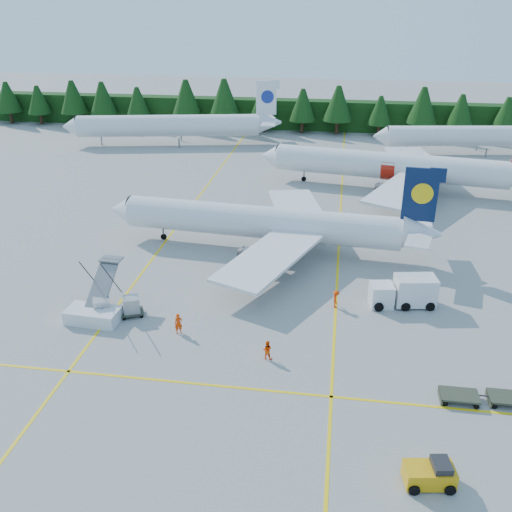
# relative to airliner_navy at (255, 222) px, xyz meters

# --- Properties ---
(ground) EXTENTS (320.00, 320.00, 0.00)m
(ground) POSITION_rel_airliner_navy_xyz_m (3.39, -19.03, -3.17)
(ground) COLOR gray
(ground) RESTS_ON ground
(taxi_stripe_a) EXTENTS (0.25, 120.00, 0.01)m
(taxi_stripe_a) POSITION_rel_airliner_navy_xyz_m (-10.61, 0.97, -3.16)
(taxi_stripe_a) COLOR yellow
(taxi_stripe_a) RESTS_ON ground
(taxi_stripe_b) EXTENTS (0.25, 120.00, 0.01)m
(taxi_stripe_b) POSITION_rel_airliner_navy_xyz_m (9.39, 0.97, -3.16)
(taxi_stripe_b) COLOR yellow
(taxi_stripe_b) RESTS_ON ground
(taxi_stripe_cross) EXTENTS (80.00, 0.25, 0.01)m
(taxi_stripe_cross) POSITION_rel_airliner_navy_xyz_m (3.39, -25.03, -3.16)
(taxi_stripe_cross) COLOR yellow
(taxi_stripe_cross) RESTS_ON ground
(treeline_hedge) EXTENTS (220.00, 4.00, 6.00)m
(treeline_hedge) POSITION_rel_airliner_navy_xyz_m (3.39, 62.97, -0.17)
(treeline_hedge) COLOR black
(treeline_hedge) RESTS_ON ground
(airliner_navy) EXTENTS (36.22, 29.70, 10.53)m
(airliner_navy) POSITION_rel_airliner_navy_xyz_m (0.00, 0.00, 0.00)
(airliner_navy) COLOR silver
(airliner_navy) RESTS_ON ground
(airliner_red) EXTENTS (38.91, 31.78, 11.37)m
(airliner_red) POSITION_rel_airliner_navy_xyz_m (15.32, 24.26, 0.25)
(airliner_red) COLOR silver
(airliner_red) RESTS_ON ground
(airliner_far_left) EXTENTS (39.55, 11.10, 11.61)m
(airliner_far_left) POSITION_rel_airliner_navy_xyz_m (-24.55, 45.34, 0.48)
(airliner_far_left) COLOR silver
(airliner_far_left) RESTS_ON ground
(airliner_far_right) EXTENTS (35.88, 8.55, 10.48)m
(airliner_far_right) POSITION_rel_airliner_navy_xyz_m (31.00, 46.78, 0.12)
(airliner_far_right) COLOR silver
(airliner_far_right) RESTS_ON ground
(airstairs) EXTENTS (4.79, 6.50, 4.18)m
(airstairs) POSITION_rel_airliner_navy_xyz_m (-11.61, -17.42, -2.26)
(airstairs) COLOR silver
(airstairs) RESTS_ON ground
(service_truck) EXTENTS (6.18, 3.12, 2.85)m
(service_truck) POSITION_rel_airliner_navy_xyz_m (15.42, -10.72, -1.75)
(service_truck) COLOR silver
(service_truck) RESTS_ON ground
(baggage_tug) EXTENTS (3.11, 1.99, 1.56)m
(baggage_tug) POSITION_rel_airliner_navy_xyz_m (15.36, -32.15, -2.40)
(baggage_tug) COLOR #D0920B
(baggage_tug) RESTS_ON ground
(uld_pair) EXTENTS (4.97, 2.85, 1.54)m
(uld_pair) POSITION_rel_airliner_navy_xyz_m (-9.89, -16.61, -2.13)
(uld_pair) COLOR #33392A
(uld_pair) RESTS_ON ground
(crew_a) EXTENTS (0.80, 0.68, 1.85)m
(crew_a) POSITION_rel_airliner_navy_xyz_m (-3.70, -18.48, -2.24)
(crew_a) COLOR #E53804
(crew_a) RESTS_ON ground
(crew_b) EXTENTS (0.84, 0.68, 1.63)m
(crew_b) POSITION_rel_airliner_navy_xyz_m (4.21, -21.05, -2.35)
(crew_b) COLOR #FF4805
(crew_b) RESTS_ON ground
(crew_c) EXTENTS (0.58, 0.77, 1.71)m
(crew_c) POSITION_rel_airliner_navy_xyz_m (9.36, -12.09, -2.31)
(crew_c) COLOR #F13505
(crew_c) RESTS_ON ground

